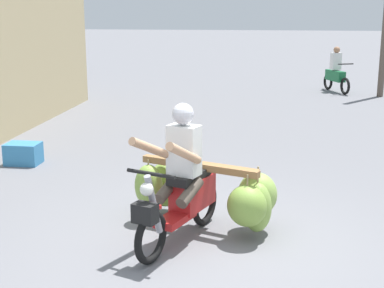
% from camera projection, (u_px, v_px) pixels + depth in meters
% --- Properties ---
extents(ground_plane, '(120.00, 120.00, 0.00)m').
position_uv_depth(ground_plane, '(208.00, 250.00, 6.13)').
color(ground_plane, slate).
extents(motorbike_main_loaded, '(1.83, 1.99, 1.58)m').
position_uv_depth(motorbike_main_loaded, '(203.00, 190.00, 6.52)').
color(motorbike_main_loaded, black).
rests_on(motorbike_main_loaded, ground).
extents(motorbike_distant_ahead_left, '(0.76, 1.54, 1.40)m').
position_uv_depth(motorbike_distant_ahead_left, '(336.00, 74.00, 17.45)').
color(motorbike_distant_ahead_left, black).
rests_on(motorbike_distant_ahead_left, ground).
extents(produce_crate, '(0.56, 0.40, 0.36)m').
position_uv_depth(produce_crate, '(23.00, 154.00, 9.46)').
color(produce_crate, teal).
rests_on(produce_crate, ground).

